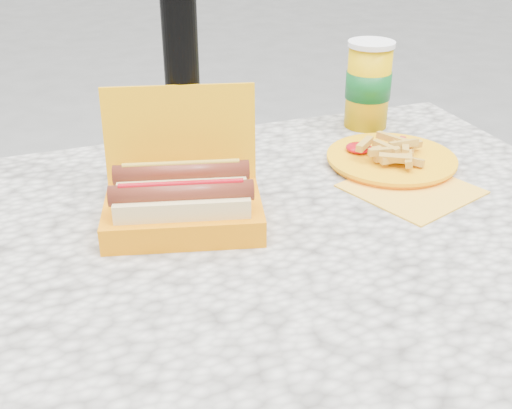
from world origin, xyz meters
name	(u,v)px	position (x,y,z in m)	size (l,w,h in m)	color
picnic_table	(221,305)	(0.00, 0.00, 0.64)	(1.20, 0.80, 0.75)	beige
hotdog_box	(183,199)	(-0.03, 0.06, 0.79)	(0.25, 0.21, 0.18)	#FFAA08
fries_plate	(392,160)	(0.35, 0.13, 0.76)	(0.24, 0.32, 0.04)	yellow
soda_cup	(368,85)	(0.40, 0.32, 0.83)	(0.09, 0.09, 0.16)	#EBB000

